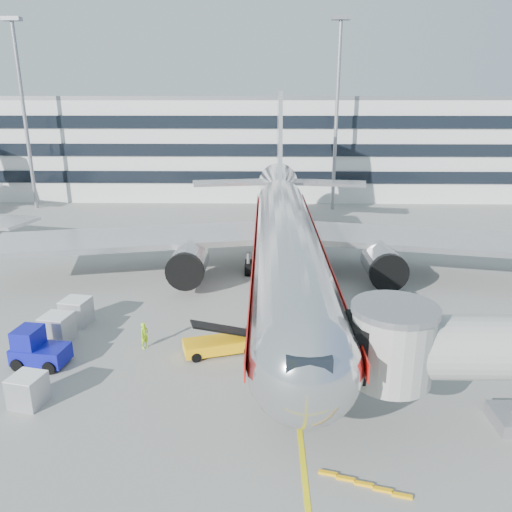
{
  "coord_description": "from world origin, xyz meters",
  "views": [
    {
      "loc": [
        -1.73,
        -28.87,
        15.14
      ],
      "look_at": [
        -2.37,
        6.52,
        4.0
      ],
      "focal_mm": 35.0,
      "sensor_mm": 36.0,
      "label": 1
    }
  ],
  "objects_px": {
    "main_jet": "(285,235)",
    "baggage_tug": "(37,349)",
    "cargo_container_left": "(57,328)",
    "cargo_container_right": "(76,312)",
    "ramp_worker": "(145,335)",
    "belt_loader": "(220,343)",
    "cargo_container_front": "(28,390)"
  },
  "relations": [
    {
      "from": "main_jet",
      "to": "baggage_tug",
      "type": "relative_size",
      "value": 15.3
    },
    {
      "from": "main_jet",
      "to": "baggage_tug",
      "type": "bearing_deg",
      "value": -136.59
    },
    {
      "from": "baggage_tug",
      "to": "cargo_container_left",
      "type": "distance_m",
      "value": 3.06
    },
    {
      "from": "cargo_container_right",
      "to": "ramp_worker",
      "type": "distance_m",
      "value": 6.55
    },
    {
      "from": "cargo_container_left",
      "to": "cargo_container_right",
      "type": "xyz_separation_m",
      "value": [
        0.3,
        2.62,
        0.01
      ]
    },
    {
      "from": "baggage_tug",
      "to": "belt_loader",
      "type": "bearing_deg",
      "value": 8.84
    },
    {
      "from": "belt_loader",
      "to": "cargo_container_front",
      "type": "bearing_deg",
      "value": -148.91
    },
    {
      "from": "baggage_tug",
      "to": "cargo_container_left",
      "type": "relative_size",
      "value": 1.67
    },
    {
      "from": "belt_loader",
      "to": "baggage_tug",
      "type": "distance_m",
      "value": 10.84
    },
    {
      "from": "cargo_container_front",
      "to": "main_jet",
      "type": "bearing_deg",
      "value": 52.89
    },
    {
      "from": "belt_loader",
      "to": "cargo_container_front",
      "type": "relative_size",
      "value": 2.6
    },
    {
      "from": "main_jet",
      "to": "cargo_container_right",
      "type": "bearing_deg",
      "value": -149.76
    },
    {
      "from": "belt_loader",
      "to": "cargo_container_front",
      "type": "height_order",
      "value": "belt_loader"
    },
    {
      "from": "main_jet",
      "to": "cargo_container_right",
      "type": "distance_m",
      "value": 17.56
    },
    {
      "from": "cargo_container_right",
      "to": "ramp_worker",
      "type": "xyz_separation_m",
      "value": [
        5.58,
        -3.43,
        -0.08
      ]
    },
    {
      "from": "belt_loader",
      "to": "cargo_container_right",
      "type": "xyz_separation_m",
      "value": [
        -10.42,
        4.01,
        0.3
      ]
    },
    {
      "from": "cargo_container_left",
      "to": "cargo_container_front",
      "type": "distance_m",
      "value": 7.2
    },
    {
      "from": "cargo_container_right",
      "to": "cargo_container_front",
      "type": "height_order",
      "value": "cargo_container_right"
    },
    {
      "from": "main_jet",
      "to": "baggage_tug",
      "type": "height_order",
      "value": "main_jet"
    },
    {
      "from": "main_jet",
      "to": "belt_loader",
      "type": "height_order",
      "value": "main_jet"
    },
    {
      "from": "ramp_worker",
      "to": "belt_loader",
      "type": "bearing_deg",
      "value": -68.13
    },
    {
      "from": "belt_loader",
      "to": "cargo_container_left",
      "type": "distance_m",
      "value": 10.82
    },
    {
      "from": "cargo_container_front",
      "to": "ramp_worker",
      "type": "distance_m",
      "value": 7.76
    },
    {
      "from": "cargo_container_right",
      "to": "cargo_container_front",
      "type": "relative_size",
      "value": 1.1
    },
    {
      "from": "cargo_container_left",
      "to": "cargo_container_front",
      "type": "bearing_deg",
      "value": -79.6
    },
    {
      "from": "main_jet",
      "to": "cargo_container_right",
      "type": "height_order",
      "value": "main_jet"
    },
    {
      "from": "baggage_tug",
      "to": "cargo_container_right",
      "type": "bearing_deg",
      "value": 87.2
    },
    {
      "from": "cargo_container_left",
      "to": "cargo_container_front",
      "type": "relative_size",
      "value": 1.08
    },
    {
      "from": "cargo_container_front",
      "to": "ramp_worker",
      "type": "height_order",
      "value": "ramp_worker"
    },
    {
      "from": "belt_loader",
      "to": "ramp_worker",
      "type": "height_order",
      "value": "belt_loader"
    },
    {
      "from": "main_jet",
      "to": "belt_loader",
      "type": "distance_m",
      "value": 13.93
    },
    {
      "from": "main_jet",
      "to": "cargo_container_front",
      "type": "distance_m",
      "value": 23.29
    }
  ]
}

